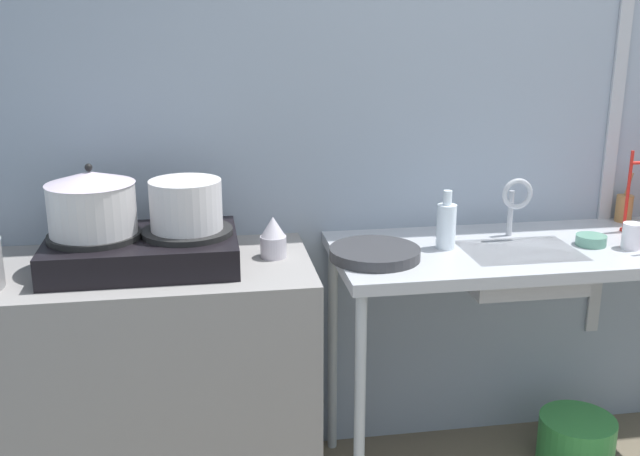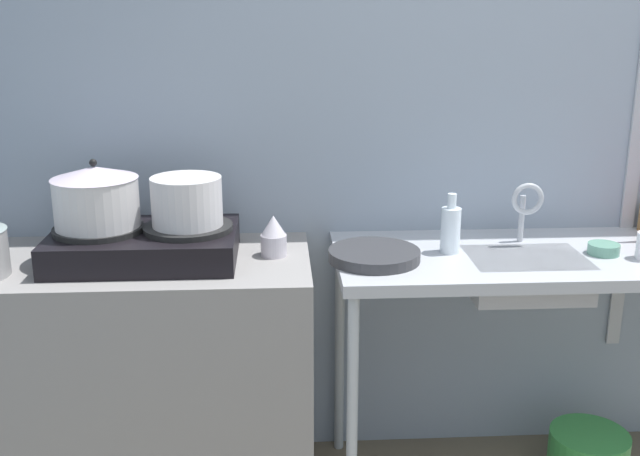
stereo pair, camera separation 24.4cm
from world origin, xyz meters
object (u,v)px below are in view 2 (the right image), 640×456
object	(u,v)px
percolator	(274,236)
sink_basin	(525,275)
frying_pan	(374,255)
faucet	(526,204)
stove	(145,243)
pot_on_right_burner	(187,201)
pot_on_left_burner	(96,197)
bottle_by_sink	(451,229)
small_bowl_on_drainboard	(604,249)
bucket_on_floor	(588,456)

from	to	relation	value
percolator	sink_basin	size ratio (longest dim) A/B	0.36
sink_basin	frying_pan	size ratio (longest dim) A/B	1.29
percolator	faucet	bearing A→B (deg)	4.76
stove	pot_on_right_burner	world-z (taller)	pot_on_right_burner
pot_on_left_burner	sink_basin	distance (m)	1.42
pot_on_right_burner	bottle_by_sink	size ratio (longest dim) A/B	1.12
pot_on_left_burner	pot_on_right_burner	distance (m)	0.29
pot_on_right_burner	small_bowl_on_drainboard	bearing A→B (deg)	-1.24
pot_on_left_burner	bucket_on_floor	size ratio (longest dim) A/B	0.96
percolator	small_bowl_on_drainboard	distance (m)	1.10
stove	bottle_by_sink	size ratio (longest dim) A/B	2.93
frying_pan	percolator	bearing A→B (deg)	167.98
small_bowl_on_drainboard	percolator	bearing A→B (deg)	177.46
percolator	faucet	distance (m)	0.87
stove	bucket_on_floor	bearing A→B (deg)	-0.69
frying_pan	pot_on_right_burner	bearing A→B (deg)	175.22
pot_on_left_burner	faucet	distance (m)	1.43
stove	bucket_on_floor	world-z (taller)	stove
small_bowl_on_drainboard	bucket_on_floor	distance (m)	0.80
sink_basin	small_bowl_on_drainboard	bearing A→B (deg)	3.17
pot_on_left_burner	bottle_by_sink	world-z (taller)	pot_on_left_burner
pot_on_left_burner	bucket_on_floor	xyz separation A→B (m)	(1.69, -0.02, -1.00)
faucet	bucket_on_floor	xyz separation A→B (m)	(0.27, -0.11, -0.93)
pot_on_left_burner	frying_pan	world-z (taller)	pot_on_left_burner
pot_on_left_burner	percolator	size ratio (longest dim) A/B	1.98
pot_on_right_burner	frying_pan	world-z (taller)	pot_on_right_burner
percolator	frying_pan	xyz separation A→B (m)	(0.33, -0.07, -0.05)
pot_on_right_burner	sink_basin	bearing A→B (deg)	-2.29
percolator	frying_pan	size ratio (longest dim) A/B	0.46
stove	pot_on_left_burner	size ratio (longest dim) A/B	2.18
faucet	bottle_by_sink	world-z (taller)	faucet
sink_basin	bottle_by_sink	size ratio (longest dim) A/B	1.90
pot_on_right_burner	pot_on_left_burner	bearing A→B (deg)	-180.00
stove	pot_on_right_burner	bearing A→B (deg)	0.00
stove	percolator	xyz separation A→B (m)	(0.42, 0.02, 0.01)
frying_pan	bucket_on_floor	world-z (taller)	frying_pan
pot_on_right_burner	frying_pan	xyz separation A→B (m)	(0.60, -0.05, -0.18)
frying_pan	bottle_by_sink	size ratio (longest dim) A/B	1.48
small_bowl_on_drainboard	pot_on_right_burner	bearing A→B (deg)	178.76
stove	frying_pan	size ratio (longest dim) A/B	1.99
pot_on_left_burner	small_bowl_on_drainboard	bearing A→B (deg)	-1.02
bottle_by_sink	percolator	bearing A→B (deg)	-179.96
pot_on_left_burner	bucket_on_floor	world-z (taller)	pot_on_left_burner
pot_on_right_burner	frying_pan	size ratio (longest dim) A/B	0.76
pot_on_right_burner	small_bowl_on_drainboard	size ratio (longest dim) A/B	2.17
pot_on_left_burner	frying_pan	size ratio (longest dim) A/B	0.91
stove	pot_on_right_burner	distance (m)	0.20
stove	faucet	world-z (taller)	faucet
percolator	stove	bearing A→B (deg)	-177.38
pot_on_right_burner	faucet	size ratio (longest dim) A/B	1.02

